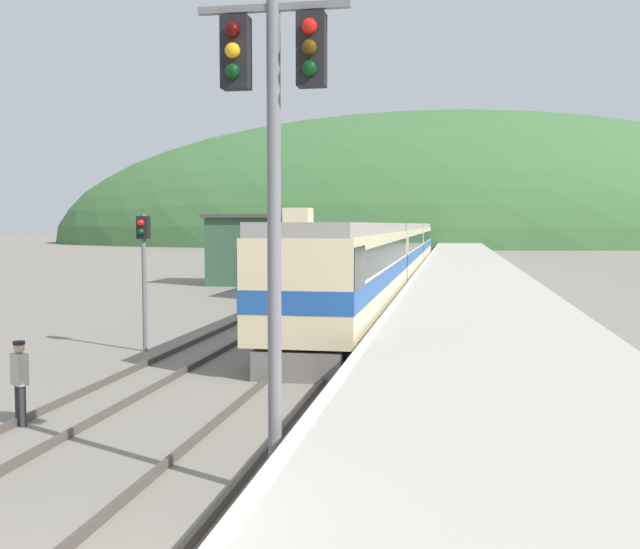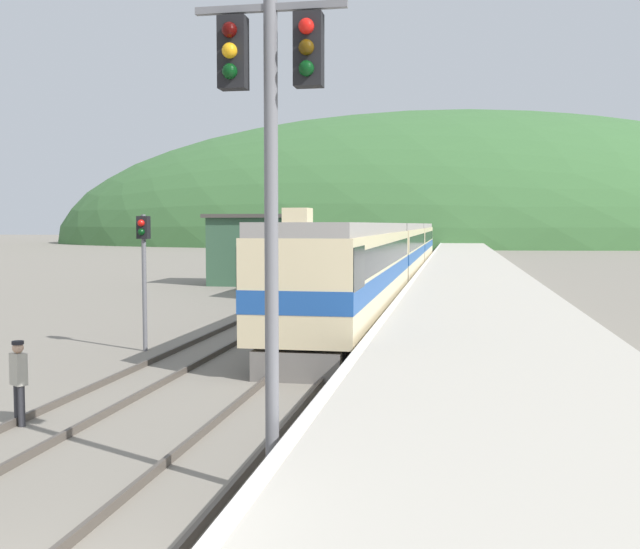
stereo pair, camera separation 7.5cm
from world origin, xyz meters
The scene contains 12 objects.
track_main centered at (0.00, 70.00, 0.08)m, with size 1.52×180.00×0.16m.
track_siding centered at (-3.88, 70.00, 0.08)m, with size 1.51×180.00×0.16m.
platform centered at (4.88, 50.00, 0.54)m, with size 6.47×140.00×1.09m.
distant_hills centered at (0.00, 145.04, 0.00)m, with size 159.51×71.78×52.18m.
station_shed centered at (-9.10, 41.31, 2.34)m, with size 5.87×4.62×4.63m.
express_train_lead_car centered at (0.00, 22.11, 2.21)m, with size 3.00×21.39×4.40m.
carriage_second centered at (0.00, 44.12, 2.20)m, with size 2.99×20.41×4.04m.
carriage_third centered at (0.00, 65.41, 2.20)m, with size 2.99×20.41×4.04m.
siding_train centered at (-3.88, 52.87, 2.01)m, with size 2.90×44.06×3.90m.
signal_mast_main centered at (1.33, 4.00, 5.21)m, with size 2.20×0.42×7.94m.
signal_post_siding centered at (-5.65, 15.53, 3.06)m, with size 0.36×0.42×4.30m.
track_worker centered at (-4.53, 6.86, 0.96)m, with size 0.42×0.38×1.70m.
Camera 1 is at (3.87, -6.46, 4.00)m, focal length 42.00 mm.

